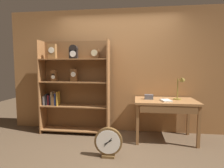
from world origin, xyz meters
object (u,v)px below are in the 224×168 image
at_px(toolbox_small, 149,97).
at_px(round_clock_large, 108,142).
at_px(open_repair_manual, 166,100).
at_px(workbench, 165,105).
at_px(bookshelf, 73,86).
at_px(desk_lamp, 180,86).

xyz_separation_m(toolbox_small, round_clock_large, (-0.66, -0.85, -0.57)).
bearing_deg(open_repair_manual, workbench, 73.42).
relative_size(bookshelf, round_clock_large, 4.10).
height_order(desk_lamp, round_clock_large, desk_lamp).
distance_m(desk_lamp, round_clock_large, 1.69).
bearing_deg(workbench, open_repair_manual, -95.43).
distance_m(desk_lamp, open_repair_manual, 0.40).
distance_m(toolbox_small, open_repair_manual, 0.34).
height_order(bookshelf, desk_lamp, bookshelf).
height_order(workbench, desk_lamp, desk_lamp).
bearing_deg(workbench, toolbox_small, 169.92).
distance_m(desk_lamp, toolbox_small, 0.61).
bearing_deg(round_clock_large, bookshelf, 132.69).
bearing_deg(bookshelf, workbench, -5.12).
bearing_deg(desk_lamp, bookshelf, 177.23).
bearing_deg(open_repair_manual, desk_lamp, 19.75).
distance_m(bookshelf, toolbox_small, 1.56).
xyz_separation_m(toolbox_small, open_repair_manual, (0.30, -0.15, -0.03)).
distance_m(workbench, toolbox_small, 0.34).
relative_size(workbench, desk_lamp, 2.45).
xyz_separation_m(workbench, toolbox_small, (-0.31, 0.05, 0.14)).
xyz_separation_m(workbench, desk_lamp, (0.27, 0.06, 0.35)).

